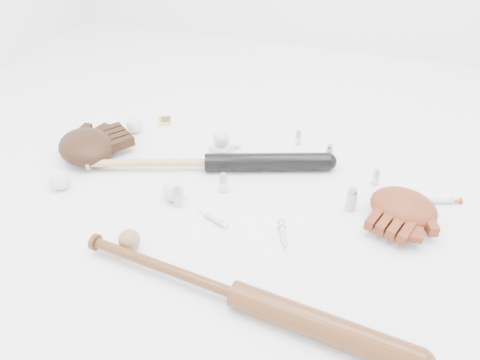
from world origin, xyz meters
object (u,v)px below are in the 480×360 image
(glove_dark, at_px, (86,146))
(bat_wood, at_px, (236,294))
(pedestal, at_px, (222,149))
(bat_dark, at_px, (208,162))

(glove_dark, bearing_deg, bat_wood, 4.12)
(pedestal, bearing_deg, glove_dark, -158.92)
(bat_dark, relative_size, pedestal, 13.43)
(bat_dark, distance_m, glove_dark, 0.48)
(bat_dark, height_order, bat_wood, bat_wood)
(bat_wood, relative_size, glove_dark, 3.47)
(pedestal, bearing_deg, bat_wood, -66.98)
(bat_wood, xyz_separation_m, pedestal, (-0.28, 0.67, -0.02))
(bat_dark, relative_size, glove_dark, 3.27)
(pedestal, bearing_deg, bat_dark, -94.81)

